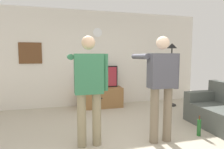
{
  "coord_description": "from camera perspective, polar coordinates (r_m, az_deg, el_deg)",
  "views": [
    {
      "loc": [
        -0.96,
        -2.42,
        1.42
      ],
      "look_at": [
        0.01,
        1.2,
        1.05
      ],
      "focal_mm": 29.84,
      "sensor_mm": 36.0,
      "label": 1
    }
  ],
  "objects": [
    {
      "name": "person_standing_nearer_lamp",
      "position": [
        2.91,
        -7.16,
        -3.02
      ],
      "size": [
        0.61,
        0.78,
        1.73
      ],
      "color": "gray",
      "rests_on": "ground_plane"
    },
    {
      "name": "back_wall",
      "position": [
        5.45,
        -4.87,
        4.89
      ],
      "size": [
        6.4,
        0.1,
        2.7
      ],
      "primitive_type": "cube",
      "color": "silver",
      "rests_on": "ground_plane"
    },
    {
      "name": "tv_stand",
      "position": [
        5.24,
        -3.74,
        -6.99
      ],
      "size": [
        1.23,
        0.54,
        0.55
      ],
      "color": "olive",
      "rests_on": "ground_plane"
    },
    {
      "name": "person_standing_nearer_couch",
      "position": [
        3.13,
        14.88,
        -2.39
      ],
      "size": [
        0.62,
        0.78,
        1.73
      ],
      "color": "#7A6B56",
      "rests_on": "ground_plane"
    },
    {
      "name": "floor_lamp",
      "position": [
        5.55,
        17.78,
        3.89
      ],
      "size": [
        0.32,
        0.32,
        1.78
      ],
      "color": "black",
      "rests_on": "ground_plane"
    },
    {
      "name": "television",
      "position": [
        5.19,
        -3.88,
        -0.7
      ],
      "size": [
        1.04,
        0.07,
        0.6
      ],
      "color": "black",
      "rests_on": "tv_stand"
    },
    {
      "name": "wall_clock",
      "position": [
        5.44,
        -4.48,
        12.71
      ],
      "size": [
        0.25,
        0.03,
        0.25
      ],
      "primitive_type": "cylinder",
      "rotation": [
        1.57,
        0.0,
        0.0
      ],
      "color": "white"
    },
    {
      "name": "framed_picture",
      "position": [
        5.38,
        -23.73,
        6.02
      ],
      "size": [
        0.57,
        0.04,
        0.55
      ],
      "primitive_type": "cube",
      "color": "brown"
    },
    {
      "name": "beverage_bottle",
      "position": [
        3.78,
        25.11,
        -14.48
      ],
      "size": [
        0.07,
        0.07,
        0.37
      ],
      "color": "#1E5923",
      "rests_on": "ground_plane"
    }
  ]
}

